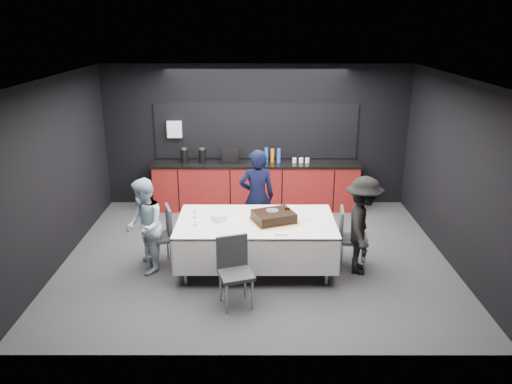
{
  "coord_description": "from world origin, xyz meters",
  "views": [
    {
      "loc": [
        0.01,
        -7.21,
        3.56
      ],
      "look_at": [
        0.0,
        0.1,
        1.05
      ],
      "focal_mm": 35.0,
      "sensor_mm": 36.0,
      "label": 1
    }
  ],
  "objects_px": {
    "cake_assembly": "(274,217)",
    "chair_left": "(162,232)",
    "plate_stack": "(219,217)",
    "person_center": "(257,197)",
    "champagne_flute": "(194,215)",
    "person_right": "(363,226)",
    "chair_near": "(234,266)",
    "person_left": "(144,226)",
    "chair_right": "(348,234)",
    "party_table": "(256,229)"
  },
  "relations": [
    {
      "from": "chair_left",
      "to": "chair_near",
      "type": "height_order",
      "value": "same"
    },
    {
      "from": "person_center",
      "to": "chair_right",
      "type": "bearing_deg",
      "value": 139.28
    },
    {
      "from": "chair_near",
      "to": "person_left",
      "type": "bearing_deg",
      "value": 146.33
    },
    {
      "from": "person_left",
      "to": "person_right",
      "type": "bearing_deg",
      "value": 76.01
    },
    {
      "from": "party_table",
      "to": "chair_right",
      "type": "bearing_deg",
      "value": 2.8
    },
    {
      "from": "chair_near",
      "to": "person_left",
      "type": "distance_m",
      "value": 1.64
    },
    {
      "from": "chair_left",
      "to": "person_left",
      "type": "relative_size",
      "value": 0.65
    },
    {
      "from": "champagne_flute",
      "to": "chair_near",
      "type": "relative_size",
      "value": 0.24
    },
    {
      "from": "cake_assembly",
      "to": "person_right",
      "type": "xyz_separation_m",
      "value": [
        1.3,
        -0.06,
        -0.12
      ]
    },
    {
      "from": "chair_right",
      "to": "cake_assembly",
      "type": "bearing_deg",
      "value": -174.7
    },
    {
      "from": "cake_assembly",
      "to": "chair_near",
      "type": "bearing_deg",
      "value": -120.06
    },
    {
      "from": "plate_stack",
      "to": "person_center",
      "type": "distance_m",
      "value": 1.09
    },
    {
      "from": "person_center",
      "to": "person_right",
      "type": "xyz_separation_m",
      "value": [
        1.54,
        -1.04,
        -0.07
      ]
    },
    {
      "from": "champagne_flute",
      "to": "person_right",
      "type": "distance_m",
      "value": 2.44
    },
    {
      "from": "plate_stack",
      "to": "champagne_flute",
      "type": "distance_m",
      "value": 0.41
    },
    {
      "from": "champagne_flute",
      "to": "person_right",
      "type": "relative_size",
      "value": 0.15
    },
    {
      "from": "chair_left",
      "to": "person_left",
      "type": "distance_m",
      "value": 0.34
    },
    {
      "from": "chair_left",
      "to": "person_center",
      "type": "distance_m",
      "value": 1.67
    },
    {
      "from": "chair_left",
      "to": "person_center",
      "type": "relative_size",
      "value": 0.57
    },
    {
      "from": "cake_assembly",
      "to": "chair_near",
      "type": "distance_m",
      "value": 1.13
    },
    {
      "from": "chair_left",
      "to": "chair_right",
      "type": "distance_m",
      "value": 2.81
    },
    {
      "from": "party_table",
      "to": "chair_near",
      "type": "relative_size",
      "value": 2.51
    },
    {
      "from": "cake_assembly",
      "to": "champagne_flute",
      "type": "relative_size",
      "value": 3.31
    },
    {
      "from": "plate_stack",
      "to": "person_center",
      "type": "relative_size",
      "value": 0.15
    },
    {
      "from": "party_table",
      "to": "cake_assembly",
      "type": "relative_size",
      "value": 3.13
    },
    {
      "from": "cake_assembly",
      "to": "champagne_flute",
      "type": "height_order",
      "value": "champagne_flute"
    },
    {
      "from": "champagne_flute",
      "to": "plate_stack",
      "type": "bearing_deg",
      "value": 31.55
    },
    {
      "from": "cake_assembly",
      "to": "person_center",
      "type": "distance_m",
      "value": 1.01
    },
    {
      "from": "chair_left",
      "to": "person_right",
      "type": "bearing_deg",
      "value": -4.38
    },
    {
      "from": "person_center",
      "to": "party_table",
      "type": "bearing_deg",
      "value": 80.72
    },
    {
      "from": "chair_left",
      "to": "person_right",
      "type": "height_order",
      "value": "person_right"
    },
    {
      "from": "champagne_flute",
      "to": "person_left",
      "type": "bearing_deg",
      "value": 170.43
    },
    {
      "from": "party_table",
      "to": "plate_stack",
      "type": "distance_m",
      "value": 0.58
    },
    {
      "from": "champagne_flute",
      "to": "party_table",
      "type": "bearing_deg",
      "value": 12.73
    },
    {
      "from": "chair_near",
      "to": "person_center",
      "type": "relative_size",
      "value": 0.57
    },
    {
      "from": "chair_right",
      "to": "party_table",
      "type": "bearing_deg",
      "value": -177.2
    },
    {
      "from": "plate_stack",
      "to": "champagne_flute",
      "type": "bearing_deg",
      "value": -148.45
    },
    {
      "from": "party_table",
      "to": "chair_right",
      "type": "distance_m",
      "value": 1.39
    },
    {
      "from": "plate_stack",
      "to": "person_center",
      "type": "xyz_separation_m",
      "value": [
        0.56,
        0.93,
        -0.02
      ]
    },
    {
      "from": "cake_assembly",
      "to": "plate_stack",
      "type": "height_order",
      "value": "cake_assembly"
    },
    {
      "from": "person_left",
      "to": "chair_near",
      "type": "bearing_deg",
      "value": 42.85
    },
    {
      "from": "person_center",
      "to": "person_left",
      "type": "xyz_separation_m",
      "value": [
        -1.65,
        -1.01,
        -0.09
      ]
    },
    {
      "from": "champagne_flute",
      "to": "person_left",
      "type": "distance_m",
      "value": 0.8
    },
    {
      "from": "cake_assembly",
      "to": "chair_left",
      "type": "relative_size",
      "value": 0.8
    },
    {
      "from": "champagne_flute",
      "to": "person_center",
      "type": "bearing_deg",
      "value": 51.84
    },
    {
      "from": "chair_near",
      "to": "person_right",
      "type": "bearing_deg",
      "value": 25.45
    },
    {
      "from": "chair_right",
      "to": "person_center",
      "type": "height_order",
      "value": "person_center"
    },
    {
      "from": "plate_stack",
      "to": "chair_near",
      "type": "xyz_separation_m",
      "value": [
        0.26,
        -0.98,
        -0.3
      ]
    },
    {
      "from": "cake_assembly",
      "to": "chair_right",
      "type": "bearing_deg",
      "value": 5.3
    },
    {
      "from": "party_table",
      "to": "cake_assembly",
      "type": "xyz_separation_m",
      "value": [
        0.26,
        -0.04,
        0.21
      ]
    }
  ]
}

